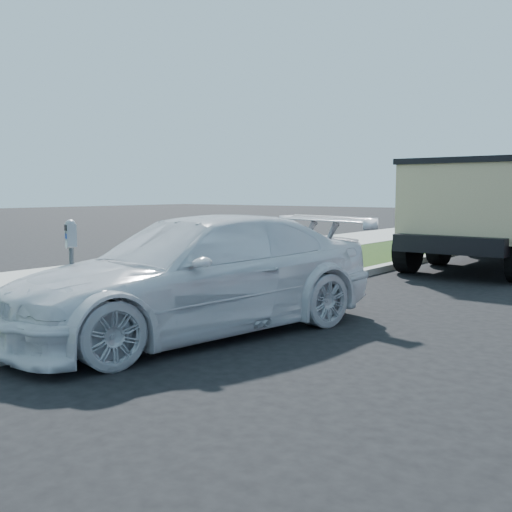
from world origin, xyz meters
The scene contains 5 objects.
ground centered at (0.00, 0.00, 0.00)m, with size 120.00×120.00×0.00m, color black.
streetside centered at (-5.57, 2.00, 0.07)m, with size 6.12×50.00×0.15m.
parking_meter centered at (-3.18, -0.69, 1.13)m, with size 0.22×0.19×1.38m.
white_wagon centered at (-1.92, 0.41, 0.77)m, with size 2.17×5.34×1.55m, color white.
dump_truck centered at (-0.77, 10.39, 1.52)m, with size 2.86×6.95×2.71m.
Camera 1 is at (3.52, -5.44, 1.88)m, focal length 42.00 mm.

